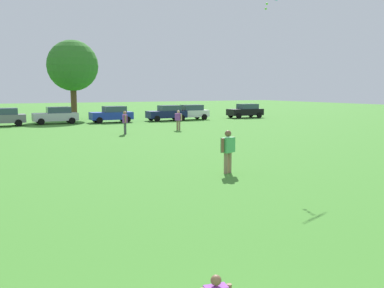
# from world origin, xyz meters

# --- Properties ---
(ground_plane) EXTENTS (160.00, 160.00, 0.00)m
(ground_plane) POSITION_xyz_m (0.00, 30.00, 0.00)
(ground_plane) COLOR #42842D
(adult_bystander) EXTENTS (0.79, 0.52, 1.76)m
(adult_bystander) POSITION_xyz_m (6.94, 12.02, 1.05)
(adult_bystander) COLOR #8C7259
(adult_bystander) RESTS_ON ground
(bystander_near_trees) EXTENTS (0.43, 0.83, 1.77)m
(bystander_near_trees) POSITION_xyz_m (7.78, 28.53, 1.05)
(bystander_near_trees) COLOR #4C4C51
(bystander_near_trees) RESTS_ON ground
(bystander_midfield) EXTENTS (0.48, 0.75, 1.67)m
(bystander_midfield) POSITION_xyz_m (12.77, 29.61, 0.99)
(bystander_midfield) COLOR #8C7259
(bystander_midfield) RESTS_ON ground
(parked_car_gray_2) EXTENTS (4.30, 2.02, 1.68)m
(parked_car_gray_2) POSITION_xyz_m (-0.38, 40.57, 0.86)
(parked_car_gray_2) COLOR slate
(parked_car_gray_2) RESTS_ON ground
(parked_car_silver_3) EXTENTS (4.30, 2.02, 1.68)m
(parked_car_silver_3) POSITION_xyz_m (4.61, 41.16, 0.86)
(parked_car_silver_3) COLOR silver
(parked_car_silver_3) RESTS_ON ground
(parked_car_blue_4) EXTENTS (4.30, 2.02, 1.68)m
(parked_car_blue_4) POSITION_xyz_m (10.09, 40.34, 0.86)
(parked_car_blue_4) COLOR #1E38AD
(parked_car_blue_4) RESTS_ON ground
(parked_car_navy_5) EXTENTS (4.30, 2.02, 1.68)m
(parked_car_navy_5) POSITION_xyz_m (16.21, 40.11, 0.86)
(parked_car_navy_5) COLOR #141E4C
(parked_car_navy_5) RESTS_ON ground
(parked_car_white_6) EXTENTS (4.30, 2.02, 1.68)m
(parked_car_white_6) POSITION_xyz_m (19.12, 40.34, 0.86)
(parked_car_white_6) COLOR white
(parked_car_white_6) RESTS_ON ground
(parked_car_black_7) EXTENTS (4.30, 2.02, 1.68)m
(parked_car_black_7) POSITION_xyz_m (26.61, 40.26, 0.86)
(parked_car_black_7) COLOR black
(parked_car_black_7) RESTS_ON ground
(tree_far_right) EXTENTS (5.79, 5.79, 9.02)m
(tree_far_right) POSITION_xyz_m (7.57, 47.31, 6.09)
(tree_far_right) COLOR brown
(tree_far_right) RESTS_ON ground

